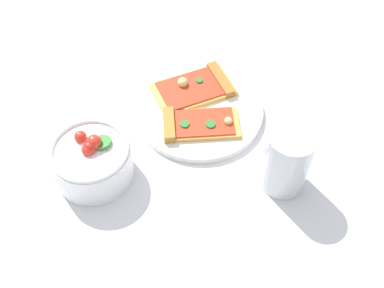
{
  "coord_description": "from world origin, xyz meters",
  "views": [
    {
      "loc": [
        -0.62,
        -0.22,
        0.71
      ],
      "look_at": [
        -0.13,
        -0.05,
        0.03
      ],
      "focal_mm": 45.95,
      "sensor_mm": 36.0,
      "label": 1
    }
  ],
  "objects": [
    {
      "name": "ground_plane",
      "position": [
        0.0,
        0.0,
        0.0
      ],
      "size": [
        2.4,
        2.4,
        0.0
      ],
      "primitive_type": "plane",
      "color": "silver",
      "rests_on": "ground"
    },
    {
      "name": "pizza_slice_far",
      "position": [
        0.0,
        -0.0,
        0.02
      ],
      "size": [
        0.17,
        0.17,
        0.03
      ],
      "color": "#E5B256",
      "rests_on": "plate"
    },
    {
      "name": "salad_bowl",
      "position": [
        -0.23,
        0.1,
        0.04
      ],
      "size": [
        0.13,
        0.13,
        0.09
      ],
      "color": "white",
      "rests_on": "ground_plane"
    },
    {
      "name": "pizza_slice_near",
      "position": [
        -0.08,
        -0.03,
        0.02
      ],
      "size": [
        0.12,
        0.15,
        0.02
      ],
      "color": "gold",
      "rests_on": "plate"
    },
    {
      "name": "soda_glass",
      "position": [
        -0.14,
        -0.21,
        0.06
      ],
      "size": [
        0.08,
        0.08,
        0.12
      ],
      "color": "silver",
      "rests_on": "ground_plane"
    },
    {
      "name": "plate",
      "position": [
        -0.04,
        -0.03,
        0.01
      ],
      "size": [
        0.24,
        0.24,
        0.01
      ],
      "primitive_type": "cylinder",
      "color": "white",
      "rests_on": "ground_plane"
    }
  ]
}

